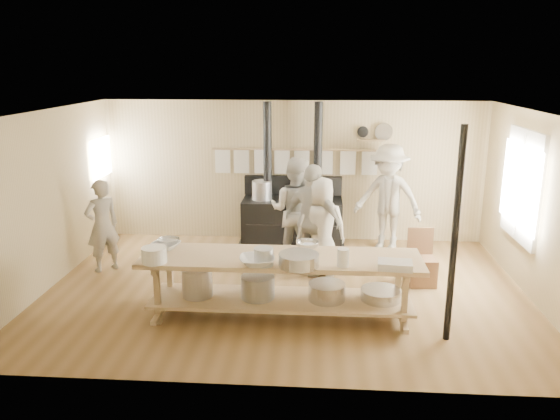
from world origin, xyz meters
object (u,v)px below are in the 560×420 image
Objects in this scene: stove at (292,217)px; cook_right at (313,220)px; cook_center at (321,227)px; cook_left at (295,210)px; cook_by_window at (388,198)px; chair at (421,268)px; roasting_pan at (395,265)px; prep_table at (280,280)px; cook_far_left at (102,226)px.

cook_right is at bearing -74.52° from stove.
cook_left is at bearing -59.87° from cook_center.
stove is 1.76m from cook_by_window.
cook_right is 1.80m from chair.
cook_by_window is 1.76m from chair.
cook_right is 1.82m from cook_by_window.
prep_table is at bearing 166.85° from roasting_pan.
roasting_pan is (1.41, -3.35, 0.37)m from stove.
cook_right is at bearing 75.87° from prep_table.
prep_table is 2.16m from cook_left.
prep_table is 1.65m from cook_center.
cook_left reaches higher than cook_right.
cook_by_window reaches higher than roasting_pan.
stove is 1.60m from cook_center.
cook_right is (0.40, 1.58, 0.36)m from prep_table.
cook_by_window reaches higher than cook_left.
stove is at bearing 135.02° from chair.
stove is at bearing -68.34° from cook_left.
chair is at bearing -51.94° from cook_by_window.
cook_far_left is at bearing -138.11° from cook_by_window.
roasting_pan is (0.88, -1.87, 0.11)m from cook_center.
cook_far_left is 3.47m from cook_center.
prep_table is 2.04× the size of cook_right.
cook_far_left is at bearing -5.63° from cook_center.
cook_left is 0.93× the size of cook_by_window.
chair is at bearing 171.94° from cook_left.
prep_table is 2.03× the size of cook_left.
cook_by_window is at bearing -137.98° from cook_center.
roasting_pan is (-0.29, -3.18, -0.06)m from cook_by_window.
roasting_pan reaches higher than chair.
cook_by_window is (1.17, 1.31, 0.17)m from cook_center.
stove is at bearing 163.15° from cook_far_left.
chair is at bearing -40.40° from stove.
cook_far_left is at bearing 36.30° from cook_right.
cook_left is 1.13× the size of cook_center.
cook_by_window is 2.26× the size of chair.
cook_far_left is 0.95× the size of cook_center.
cook_center is at bearing 115.25° from roasting_pan.
cook_right is 2.09× the size of chair.
prep_table is (-0.00, -3.02, -0.00)m from stove.
chair is (1.95, -0.85, -0.64)m from cook_left.
cook_by_window is 4.66× the size of roasting_pan.
cook_by_window is at bearing -140.26° from cook_left.
cook_by_window is (1.70, -0.17, 0.43)m from stove.
stove is 3.32m from cook_far_left.
chair is (4.99, -0.23, -0.50)m from cook_far_left.
chair is at bearing 163.95° from cook_center.
cook_by_window is at bearing -5.62° from stove.
stove is at bearing 112.85° from roasting_pan.
stove is 1.74× the size of cook_far_left.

